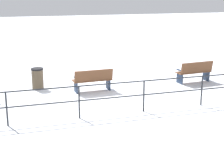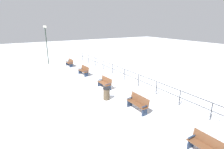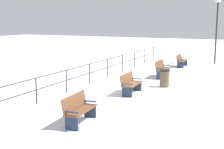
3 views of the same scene
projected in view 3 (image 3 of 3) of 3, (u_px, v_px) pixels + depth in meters
The scene contains 8 objects.
ground_plane at pixel (133, 94), 13.95m from camera, with size 80.00×80.00×0.00m, color white.
bench_second at pixel (79, 109), 9.95m from camera, with size 0.66×1.58×0.92m.
bench_third at pixel (130, 83), 13.93m from camera, with size 0.62×1.53×0.90m.
bench_fourth at pixel (162, 68), 17.83m from camera, with size 0.52×1.62×0.96m.
bench_fifth at pixel (181, 60), 21.76m from camera, with size 0.55×1.41×0.84m.
lamppost_middle at pixel (217, 18), 22.56m from camera, with size 0.28×1.01×4.67m.
waterfront_railing at pixel (79, 73), 15.00m from camera, with size 0.05×23.19×1.04m.
trash_bin at pixel (164, 78), 15.33m from camera, with size 0.48×0.48×0.84m.
Camera 3 is at (4.92, -12.71, 3.26)m, focal length 50.86 mm.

